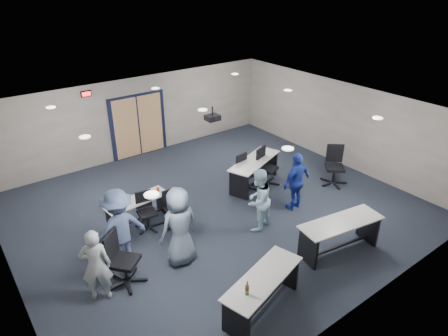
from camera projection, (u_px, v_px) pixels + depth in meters
floor at (215, 208)px, 10.86m from camera, size 10.00×10.00×0.00m
back_wall at (137, 117)px, 13.47m from camera, size 10.00×0.04×2.70m
front_wall at (363, 254)px, 7.03m from camera, size 10.00×0.04×2.70m
left_wall at (1, 233)px, 7.57m from camera, size 0.04×9.00×2.70m
right_wall at (340, 123)px, 12.93m from camera, size 0.04×9.00×2.70m
ceiling at (214, 114)px, 9.64m from camera, size 10.00×9.00×0.04m
double_door at (139, 126)px, 13.58m from camera, size 2.00×0.07×2.20m
exit_sign at (86, 94)px, 12.08m from camera, size 0.32×0.07×0.18m
ceiling_projector at (213, 118)px, 10.29m from camera, size 0.35×0.32×0.37m
ceiling_can_lights at (208, 112)px, 9.84m from camera, size 6.24×5.74×0.02m
table_front_left at (262, 288)px, 7.42m from camera, size 2.00×1.13×1.06m
table_front_right at (340, 231)px, 8.99m from camera, size 2.07×0.98×0.81m
table_back_left at (138, 207)px, 10.08m from camera, size 1.68×0.67×0.78m
table_back_right at (254, 168)px, 11.80m from camera, size 2.13×1.35×0.82m
chair_back_a at (147, 212)px, 9.82m from camera, size 0.69×0.69×0.97m
chair_back_b at (173, 209)px, 9.98m from camera, size 0.62×0.62×0.92m
chair_back_c at (247, 173)px, 11.63m from camera, size 0.74×0.74×1.05m
chair_back_d at (267, 167)px, 11.84m from camera, size 0.91×0.91×1.15m
chair_loose_left at (124, 259)px, 8.04m from camera, size 1.06×1.06×1.20m
chair_loose_right at (335, 166)px, 11.85m from camera, size 1.05×1.05×1.19m
person_gray at (96, 265)px, 7.58m from camera, size 0.69×0.60×1.59m
person_plaid at (179, 227)px, 8.52m from camera, size 0.91×0.60×1.83m
person_lightblue at (258, 200)px, 9.69m from camera, size 0.94×0.84×1.61m
person_navy at (296, 181)px, 10.54m from camera, size 0.97×0.46×1.62m
person_back at (119, 228)px, 8.46m from camera, size 1.18×0.68×1.83m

